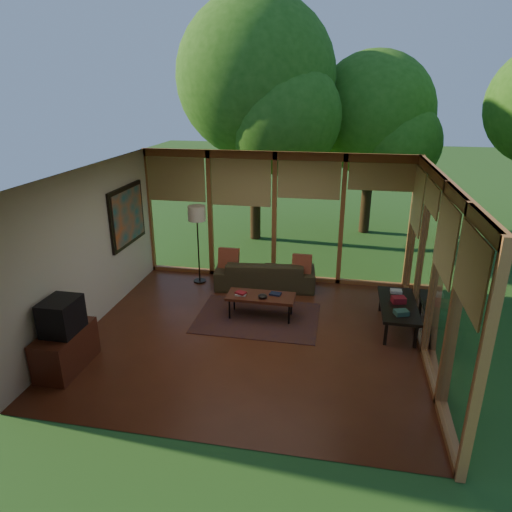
% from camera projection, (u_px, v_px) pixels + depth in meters
% --- Properties ---
extents(floor, '(5.50, 5.50, 0.00)m').
position_uv_depth(floor, '(251.00, 336.00, 7.59)').
color(floor, '#5F2C19').
rests_on(floor, ground).
extents(ceiling, '(5.50, 5.50, 0.00)m').
position_uv_depth(ceiling, '(250.00, 174.00, 6.65)').
color(ceiling, white).
rests_on(ceiling, ground).
extents(wall_left, '(0.04, 5.00, 2.70)m').
position_uv_depth(wall_left, '(89.00, 249.00, 7.60)').
color(wall_left, silver).
rests_on(wall_left, ground).
extents(wall_front, '(5.50, 0.04, 2.70)m').
position_uv_depth(wall_front, '(204.00, 343.00, 4.82)').
color(wall_front, silver).
rests_on(wall_front, ground).
extents(window_wall_back, '(5.50, 0.12, 2.70)m').
position_uv_depth(window_wall_back, '(274.00, 218.00, 9.43)').
color(window_wall_back, '#A26032').
rests_on(window_wall_back, ground).
extents(window_wall_right, '(0.12, 5.00, 2.70)m').
position_uv_depth(window_wall_right, '(435.00, 272.00, 6.64)').
color(window_wall_right, '#A26032').
rests_on(window_wall_right, ground).
extents(tree_nw, '(3.91, 3.91, 6.06)m').
position_uv_depth(tree_nw, '(256.00, 78.00, 11.16)').
color(tree_nw, '#342212').
rests_on(tree_nw, ground).
extents(tree_ne, '(3.18, 3.18, 4.82)m').
position_uv_depth(tree_ne, '(373.00, 114.00, 12.02)').
color(tree_ne, '#342212').
rests_on(tree_ne, ground).
extents(rug, '(2.16, 1.53, 0.01)m').
position_uv_depth(rug, '(257.00, 317.00, 8.18)').
color(rug, brown).
rests_on(rug, floor).
extents(sofa, '(2.10, 1.01, 0.59)m').
position_uv_depth(sofa, '(265.00, 274.00, 9.35)').
color(sofa, '#3C331E').
rests_on(sofa, floor).
extents(pillow_left, '(0.42, 0.22, 0.44)m').
position_uv_depth(pillow_left, '(229.00, 259.00, 9.33)').
color(pillow_left, maroon).
rests_on(pillow_left, sofa).
extents(pillow_right, '(0.39, 0.21, 0.41)m').
position_uv_depth(pillow_right, '(302.00, 264.00, 9.08)').
color(pillow_right, maroon).
rests_on(pillow_right, sofa).
extents(ct_book_lower, '(0.19, 0.15, 0.03)m').
position_uv_depth(ct_book_lower, '(241.00, 294.00, 8.08)').
color(ct_book_lower, '#BDB4AB').
rests_on(ct_book_lower, coffee_table).
extents(ct_book_upper, '(0.21, 0.19, 0.03)m').
position_uv_depth(ct_book_upper, '(241.00, 293.00, 8.07)').
color(ct_book_upper, maroon).
rests_on(ct_book_upper, coffee_table).
extents(ct_book_side, '(0.22, 0.18, 0.03)m').
position_uv_depth(ct_book_side, '(275.00, 294.00, 8.09)').
color(ct_book_side, black).
rests_on(ct_book_side, coffee_table).
extents(ct_bowl, '(0.16, 0.16, 0.07)m').
position_uv_depth(ct_bowl, '(263.00, 296.00, 7.96)').
color(ct_bowl, black).
rests_on(ct_bowl, coffee_table).
extents(media_cabinet, '(0.50, 1.00, 0.60)m').
position_uv_depth(media_cabinet, '(66.00, 350.00, 6.64)').
color(media_cabinet, '#562517').
rests_on(media_cabinet, floor).
extents(television, '(0.45, 0.55, 0.50)m').
position_uv_depth(television, '(61.00, 316.00, 6.44)').
color(television, black).
rests_on(television, media_cabinet).
extents(console_book_a, '(0.26, 0.22, 0.08)m').
position_uv_depth(console_book_a, '(401.00, 313.00, 7.31)').
color(console_book_a, '#2F5345').
rests_on(console_book_a, side_console).
extents(console_book_b, '(0.26, 0.21, 0.10)m').
position_uv_depth(console_book_b, '(399.00, 300.00, 7.72)').
color(console_book_b, maroon).
rests_on(console_book_b, side_console).
extents(console_book_c, '(0.20, 0.15, 0.05)m').
position_uv_depth(console_book_c, '(396.00, 291.00, 8.09)').
color(console_book_c, '#BDB4AB').
rests_on(console_book_c, side_console).
extents(floor_lamp, '(0.36, 0.36, 1.65)m').
position_uv_depth(floor_lamp, '(197.00, 218.00, 9.22)').
color(floor_lamp, black).
rests_on(floor_lamp, floor).
extents(coffee_table, '(1.20, 0.50, 0.43)m').
position_uv_depth(coffee_table, '(261.00, 297.00, 8.08)').
color(coffee_table, '#562517').
rests_on(coffee_table, floor).
extents(side_console, '(0.60, 1.40, 0.46)m').
position_uv_depth(side_console, '(398.00, 306.00, 7.70)').
color(side_console, black).
rests_on(side_console, floor).
extents(wall_painting, '(0.06, 1.35, 1.15)m').
position_uv_depth(wall_painting, '(127.00, 216.00, 8.82)').
color(wall_painting, black).
rests_on(wall_painting, wall_left).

